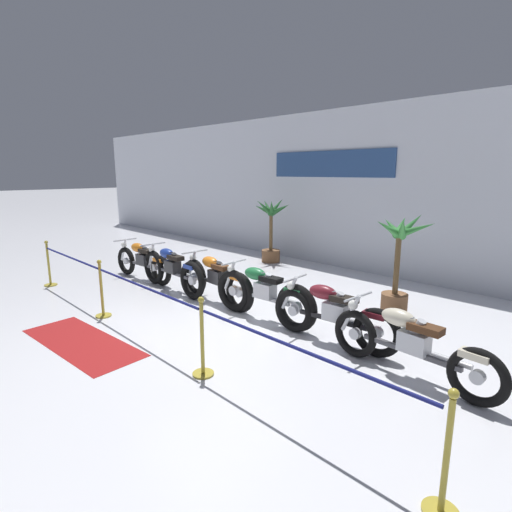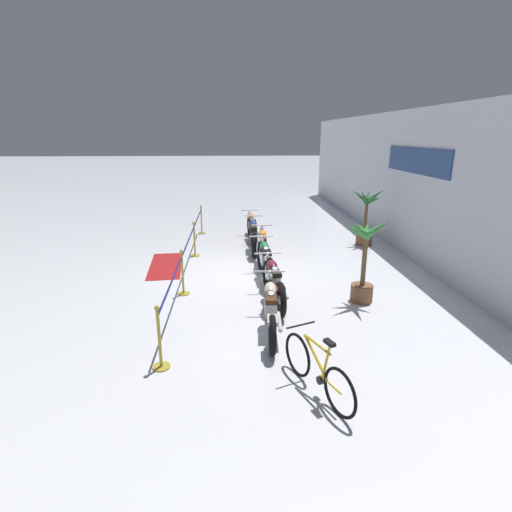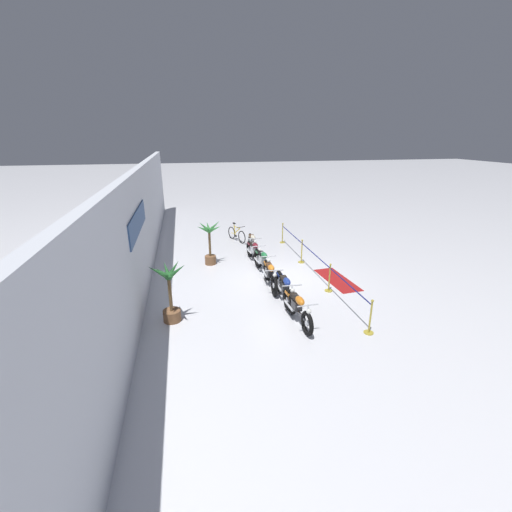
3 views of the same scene
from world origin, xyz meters
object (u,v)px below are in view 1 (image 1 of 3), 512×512
at_px(motorcycle_maroon_4, 332,314).
at_px(stanchion_far_left, 106,281).
at_px(potted_palm_left_of_row, 271,231).
at_px(stanchion_mid_right, 202,349).
at_px(potted_palm_right_of_row, 398,263).
at_px(stanchion_mid_left, 102,297).
at_px(motorcycle_orange_2, 216,279).
at_px(stanchion_far_right, 445,473).
at_px(motorcycle_blue_1, 172,269).
at_px(motorcycle_cream_5, 409,344).
at_px(motorcycle_green_3, 263,294).
at_px(motorcycle_orange_0, 142,261).
at_px(floor_banner, 82,342).

xyz_separation_m(motorcycle_maroon_4, stanchion_far_left, (-3.34, -2.00, 0.26)).
height_order(potted_palm_left_of_row, stanchion_mid_right, potted_palm_left_of_row).
bearing_deg(potted_palm_left_of_row, stanchion_far_left, -77.49).
xyz_separation_m(potted_palm_right_of_row, stanchion_mid_left, (-3.64, -3.92, -0.60)).
xyz_separation_m(motorcycle_maroon_4, stanchion_mid_right, (-0.59, -2.00, -0.10)).
relative_size(motorcycle_orange_2, stanchion_far_right, 2.16).
bearing_deg(stanchion_far_right, potted_palm_right_of_row, 121.07).
relative_size(stanchion_far_left, stanchion_mid_left, 8.44).
bearing_deg(motorcycle_blue_1, motorcycle_cream_5, 0.38).
height_order(motorcycle_cream_5, potted_palm_right_of_row, potted_palm_right_of_row).
height_order(motorcycle_green_3, potted_palm_left_of_row, potted_palm_left_of_row).
distance_m(motorcycle_blue_1, stanchion_mid_left, 1.85).
bearing_deg(motorcycle_cream_5, stanchion_far_left, -158.58).
bearing_deg(stanchion_mid_right, motorcycle_maroon_4, 73.66).
bearing_deg(motorcycle_orange_0, motorcycle_blue_1, -0.50).
bearing_deg(motorcycle_orange_0, motorcycle_orange_2, 3.93).
bearing_deg(potted_palm_left_of_row, motorcycle_maroon_4, -37.27).
distance_m(motorcycle_maroon_4, potted_palm_right_of_row, 1.99).
xyz_separation_m(motorcycle_blue_1, stanchion_mid_left, (0.49, -1.78, -0.13)).
bearing_deg(motorcycle_cream_5, potted_palm_right_of_row, 120.35).
xyz_separation_m(motorcycle_cream_5, stanchion_far_left, (-4.63, -1.82, 0.27)).
height_order(stanchion_far_left, stanchion_mid_left, same).
height_order(motorcycle_blue_1, motorcycle_maroon_4, motorcycle_blue_1).
relative_size(motorcycle_orange_2, potted_palm_right_of_row, 1.19).
distance_m(motorcycle_orange_0, motorcycle_blue_1, 1.30).
relative_size(stanchion_far_left, floor_banner, 3.73).
xyz_separation_m(motorcycle_orange_0, potted_palm_left_of_row, (0.81, 3.67, 0.46)).
bearing_deg(stanchion_mid_right, motorcycle_green_3, 113.23).
bearing_deg(floor_banner, motorcycle_green_3, 59.64).
bearing_deg(potted_palm_right_of_row, floor_banner, -120.61).
xyz_separation_m(motorcycle_blue_1, stanchion_mid_right, (3.49, -1.78, -0.13)).
height_order(motorcycle_blue_1, motorcycle_orange_2, motorcycle_blue_1).
xyz_separation_m(motorcycle_blue_1, motorcycle_green_3, (2.65, 0.15, -0.00)).
bearing_deg(motorcycle_maroon_4, stanchion_mid_right, -106.34).
height_order(motorcycle_maroon_4, stanchion_mid_right, stanchion_mid_right).
relative_size(motorcycle_orange_0, motorcycle_cream_5, 0.97).
xyz_separation_m(motorcycle_blue_1, potted_palm_right_of_row, (4.13, 2.14, 0.48)).
bearing_deg(stanchion_mid_right, potted_palm_left_of_row, 125.99).
xyz_separation_m(motorcycle_cream_5, potted_palm_right_of_row, (-1.23, 2.10, 0.51)).
relative_size(potted_palm_left_of_row, floor_banner, 0.79).
height_order(motorcycle_orange_2, stanchion_far_right, stanchion_far_right).
bearing_deg(motorcycle_green_3, stanchion_far_left, -134.84).
bearing_deg(motorcycle_orange_2, potted_palm_right_of_row, 34.54).
bearing_deg(motorcycle_blue_1, motorcycle_orange_2, 8.31).
bearing_deg(floor_banner, stanchion_far_right, 3.37).
bearing_deg(potted_palm_left_of_row, motorcycle_orange_2, -62.97).
xyz_separation_m(motorcycle_orange_2, stanchion_mid_right, (2.19, -1.97, -0.12)).
bearing_deg(potted_palm_left_of_row, motorcycle_blue_1, -82.51).
relative_size(potted_palm_left_of_row, stanchion_far_right, 1.79).
height_order(stanchion_mid_left, floor_banner, stanchion_mid_left).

